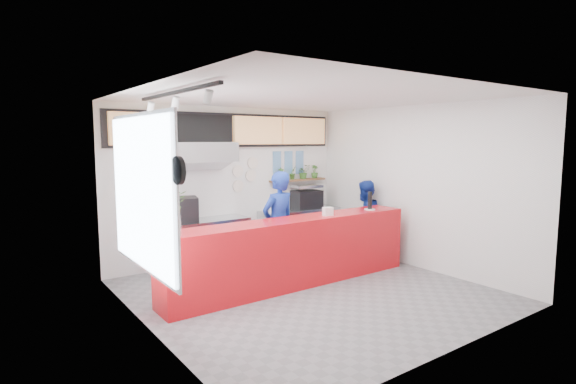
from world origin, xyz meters
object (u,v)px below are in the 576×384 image
staff_center (278,225)px  pepper_mill (370,200)px  espresso_machine (307,199)px  staff_right (364,219)px  service_counter (294,252)px  panini_oven (183,210)px

staff_center → pepper_mill: 1.76m
espresso_machine → staff_center: (-1.62, -1.28, -0.17)m
staff_right → espresso_machine: bearing=-73.4°
espresso_machine → service_counter: bearing=-127.5°
espresso_machine → staff_center: 2.07m
panini_oven → staff_right: 3.57m
espresso_machine → pepper_mill: size_ratio=1.89×
staff_right → pepper_mill: size_ratio=4.94×
staff_right → pepper_mill: bearing=43.3°
espresso_machine → staff_right: size_ratio=0.38×
panini_oven → espresso_machine: size_ratio=0.84×
service_counter → pepper_mill: bearing=-1.9°
panini_oven → espresso_machine: panini_oven is taller
service_counter → espresso_machine: size_ratio=7.56×
panini_oven → espresso_machine: bearing=17.1°
service_counter → staff_right: 2.30m
espresso_machine → staff_right: (0.53, -1.21, -0.31)m
pepper_mill → espresso_machine: bearing=90.0°
panini_oven → staff_right: staff_right is taller
service_counter → staff_right: (2.21, 0.59, 0.23)m
service_counter → pepper_mill: size_ratio=14.25×
pepper_mill → staff_right: bearing=50.5°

